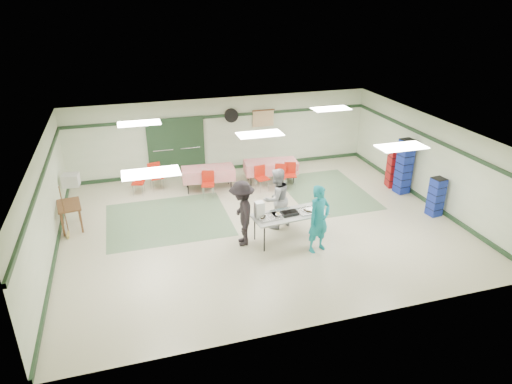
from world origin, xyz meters
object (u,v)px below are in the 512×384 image
object	(u,v)px
dining_table_a	(271,166)
chair_b	(261,175)
serving_table	(290,215)
office_printer	(71,180)
chair_c	(290,172)
volunteer_dark	(242,213)
chair_loose_a	(155,174)
dining_table_b	(208,173)
chair_loose_b	(138,180)
printer_table	(69,208)
crate_stack_red	(394,168)
broom	(64,210)
volunteer_grey	(276,198)
chair_a	(280,174)
crate_stack_blue_a	(404,167)
volunteer_teal	(319,219)
crate_stack_blue_b	(436,197)
chair_d	(208,181)

from	to	relation	value
dining_table_a	chair_b	xyz separation A→B (m)	(-0.53, -0.57, -0.05)
serving_table	chair_b	distance (m)	3.39
office_printer	chair_c	bearing A→B (deg)	3.67
volunteer_dark	chair_loose_a	distance (m)	4.68
dining_table_a	chair_b	bearing A→B (deg)	-126.56
dining_table_b	chair_loose_b	size ratio (longest dim) A/B	2.17
printer_table	office_printer	xyz separation A→B (m)	(-0.00, 1.36, 0.29)
crate_stack_red	broom	xyz separation A→B (m)	(-10.38, -0.47, 0.10)
serving_table	volunteer_grey	size ratio (longest dim) A/B	1.18
dining_table_a	chair_c	world-z (taller)	chair_c
chair_b	dining_table_a	bearing A→B (deg)	35.64
serving_table	chair_a	size ratio (longest dim) A/B	2.51
chair_loose_a	broom	size ratio (longest dim) A/B	0.61
volunteer_grey	chair_loose_b	world-z (taller)	volunteer_grey
volunteer_grey	chair_loose_a	bearing A→B (deg)	-71.07
crate_stack_blue_a	serving_table	bearing A→B (deg)	-158.53
crate_stack_blue_a	chair_c	bearing A→B (deg)	155.28
chair_loose_b	printer_table	xyz separation A→B (m)	(-1.97, -1.89, 0.15)
chair_loose_a	broom	xyz separation A→B (m)	(-2.62, -2.55, 0.22)
volunteer_grey	broom	xyz separation A→B (m)	(-5.63, 1.11, -0.09)
volunteer_teal	broom	world-z (taller)	volunteer_teal
serving_table	dining_table_a	distance (m)	4.02
volunteer_grey	chair_a	world-z (taller)	volunteer_grey
chair_c	crate_stack_blue_b	world-z (taller)	crate_stack_blue_b
volunteer_dark	crate_stack_blue_a	distance (m)	6.15
volunteer_grey	crate_stack_blue_a	xyz separation A→B (m)	(4.75, 1.05, 0.04)
chair_loose_a	chair_loose_b	world-z (taller)	chair_loose_a
crate_stack_red	chair_b	bearing A→B (deg)	166.89
chair_b	office_printer	bearing A→B (deg)	165.54
chair_b	chair_loose_b	xyz separation A→B (m)	(-3.94, 0.85, -0.02)
volunteer_teal	chair_loose_b	distance (m)	6.50
dining_table_b	crate_stack_blue_b	xyz separation A→B (m)	(6.06, -3.84, 0.02)
serving_table	volunteer_teal	world-z (taller)	volunteer_teal
crate_stack_blue_a	broom	world-z (taller)	crate_stack_blue_a
volunteer_dark	chair_loose_a	size ratio (longest dim) A/B	1.93
serving_table	chair_a	distance (m)	3.50
serving_table	chair_d	xyz separation A→B (m)	(-1.54, 3.37, -0.20)
dining_table_b	chair_a	world-z (taller)	chair_a
broom	printer_table	bearing A→B (deg)	70.55
dining_table_a	serving_table	bearing A→B (deg)	-94.92
chair_loose_b	office_printer	world-z (taller)	office_printer
crate_stack_blue_b	office_printer	distance (m)	10.91
chair_d	office_printer	distance (m)	4.15
serving_table	crate_stack_blue_b	distance (m)	4.65
crate_stack_blue_b	office_printer	bearing A→B (deg)	160.85
chair_a	crate_stack_red	xyz separation A→B (m)	(3.71, -1.02, 0.18)
volunteer_dark	chair_a	bearing A→B (deg)	153.50
chair_loose_a	crate_stack_blue_a	world-z (taller)	crate_stack_blue_a
serving_table	dining_table_b	xyz separation A→B (m)	(-1.41, 3.94, -0.15)
dining_table_b	chair_loose_b	xyz separation A→B (m)	(-2.27, 0.28, -0.07)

